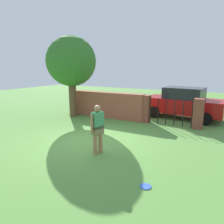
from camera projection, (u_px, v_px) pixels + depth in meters
name	position (u px, v px, depth m)	size (l,w,h in m)	color
ground_plane	(87.00, 141.00, 8.00)	(40.00, 40.00, 0.00)	#568C3D
brick_wall	(105.00, 105.00, 11.88)	(4.65, 0.50, 1.42)	brown
tree	(71.00, 62.00, 11.53)	(2.75, 2.75, 4.49)	brown
person	(98.00, 127.00, 6.72)	(0.32, 0.52, 1.62)	#9E704C
fence_gate	(170.00, 111.00, 10.15)	(3.00, 0.44, 1.40)	brown
car	(183.00, 103.00, 11.50)	(4.37, 2.31, 1.72)	#A51111
frisbee_blue	(146.00, 186.00, 4.95)	(0.27, 0.27, 0.02)	blue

